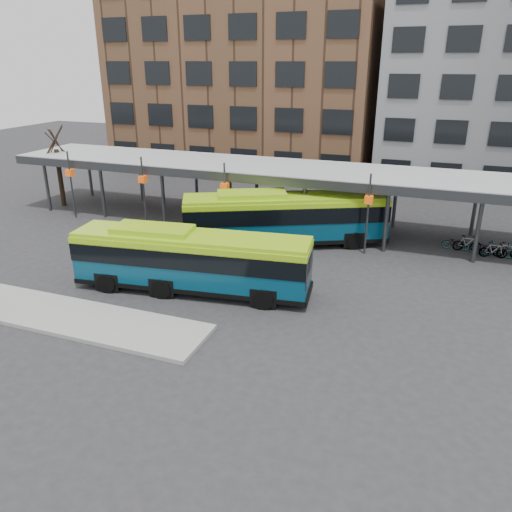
{
  "coord_description": "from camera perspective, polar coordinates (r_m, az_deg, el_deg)",
  "views": [
    {
      "loc": [
        9.65,
        -18.49,
        10.71
      ],
      "look_at": [
        1.7,
        2.76,
        1.8
      ],
      "focal_mm": 35.0,
      "sensor_mm": 36.0,
      "label": 1
    }
  ],
  "objects": [
    {
      "name": "boarding_island",
      "position": [
        24.13,
        -21.43,
        -6.28
      ],
      "size": [
        14.0,
        3.0,
        0.18
      ],
      "primitive_type": "cube",
      "color": "gray",
      "rests_on": "ground"
    },
    {
      "name": "ground",
      "position": [
        23.45,
        -6.31,
        -5.88
      ],
      "size": [
        120.0,
        120.0,
        0.0
      ],
      "primitive_type": "plane",
      "color": "#28282B",
      "rests_on": "ground"
    },
    {
      "name": "building_brick",
      "position": [
        54.18,
        -0.82,
        21.75
      ],
      "size": [
        26.0,
        14.0,
        22.0
      ],
      "primitive_type": "cube",
      "color": "brown",
      "rests_on": "ground"
    },
    {
      "name": "tree",
      "position": [
        41.99,
        -21.5,
        8.6
      ],
      "size": [
        1.64,
        1.64,
        5.6
      ],
      "color": "black",
      "rests_on": "ground"
    },
    {
      "name": "bus_front",
      "position": [
        24.55,
        -7.49,
        -0.36
      ],
      "size": [
        11.83,
        3.95,
        3.2
      ],
      "rotation": [
        0.0,
        0.0,
        0.13
      ],
      "color": "navy",
      "rests_on": "ground"
    },
    {
      "name": "canopy",
      "position": [
        33.53,
        3.29,
        9.7
      ],
      "size": [
        40.0,
        6.53,
        4.8
      ],
      "color": "#999B9E",
      "rests_on": "ground"
    },
    {
      "name": "bus_rear",
      "position": [
        30.66,
        3.27,
        4.46
      ],
      "size": [
        12.25,
        7.77,
        3.4
      ],
      "rotation": [
        0.0,
        0.0,
        0.45
      ],
      "color": "navy",
      "rests_on": "ground"
    },
    {
      "name": "bike_rack",
      "position": [
        32.32,
        25.19,
        0.83
      ],
      "size": [
        5.46,
        1.27,
        0.99
      ],
      "color": "slate",
      "rests_on": "ground"
    }
  ]
}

